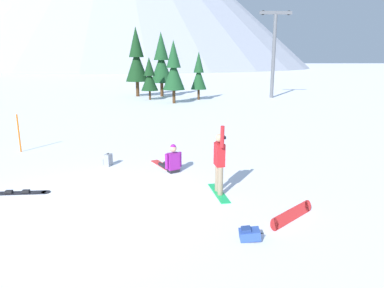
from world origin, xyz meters
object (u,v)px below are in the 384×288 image
(backpack_blue, at_px, (249,234))
(pine_tree_short, at_px, (174,69))
(snowboarder_midground, at_px, (171,161))
(pine_tree_leaning, at_px, (199,74))
(snowboarder_foreground, at_px, (219,161))
(pine_tree_young, at_px, (136,59))
(loose_snowboard_near_right, at_px, (292,214))
(trail_marker_pole, at_px, (19,133))
(pine_tree_twin, at_px, (149,77))
(pine_tree_tall, at_px, (161,62))
(loose_snowboard_near_left, at_px, (18,193))
(backpack_grey, at_px, (108,160))
(ski_lift_tower, at_px, (274,48))

(backpack_blue, xyz_separation_m, pine_tree_short, (-1.19, 24.50, 2.86))
(snowboarder_midground, relative_size, pine_tree_leaning, 0.38)
(snowboarder_foreground, xyz_separation_m, pine_tree_young, (-4.68, 28.24, 2.92))
(loose_snowboard_near_right, bearing_deg, backpack_blue, -144.73)
(trail_marker_pole, bearing_deg, pine_tree_twin, 77.05)
(pine_tree_tall, bearing_deg, backpack_blue, -85.59)
(pine_tree_young, distance_m, pine_tree_short, 7.51)
(loose_snowboard_near_left, bearing_deg, loose_snowboard_near_right, -16.73)
(pine_tree_young, bearing_deg, loose_snowboard_near_right, -78.34)
(snowboarder_midground, distance_m, pine_tree_young, 26.47)
(snowboarder_foreground, height_order, backpack_blue, snowboarder_foreground)
(backpack_blue, xyz_separation_m, backpack_grey, (-3.94, 5.69, 0.08))
(loose_snowboard_near_right, bearing_deg, trail_marker_pole, 142.50)
(snowboarder_foreground, relative_size, backpack_blue, 3.79)
(pine_tree_leaning, distance_m, ski_lift_tower, 8.19)
(snowboarder_midground, distance_m, trail_marker_pole, 7.03)
(loose_snowboard_near_right, distance_m, backpack_blue, 1.53)
(backpack_blue, distance_m, pine_tree_young, 31.56)
(snowboarder_foreground, height_order, pine_tree_twin, pine_tree_twin)
(trail_marker_pole, relative_size, pine_tree_leaning, 0.35)
(loose_snowboard_near_left, bearing_deg, snowboarder_foreground, -3.86)
(backpack_blue, relative_size, pine_tree_young, 0.08)
(snowboarder_foreground, relative_size, ski_lift_tower, 0.24)
(pine_tree_tall, relative_size, ski_lift_tower, 0.78)
(backpack_blue, relative_size, pine_tree_tall, 0.08)
(backpack_grey, bearing_deg, pine_tree_short, 81.66)
(loose_snowboard_near_left, xyz_separation_m, ski_lift_tower, (15.08, 25.52, 4.91))
(loose_snowboard_near_right, relative_size, loose_snowboard_near_left, 0.79)
(pine_tree_short, bearing_deg, backpack_grey, -98.34)
(loose_snowboard_near_left, bearing_deg, backpack_blue, -26.82)
(ski_lift_tower, bearing_deg, pine_tree_tall, 169.87)
(backpack_grey, bearing_deg, pine_tree_tall, 86.37)
(loose_snowboard_near_right, relative_size, backpack_blue, 2.71)
(pine_tree_twin, bearing_deg, backpack_grey, -91.22)
(loose_snowboard_near_right, height_order, backpack_grey, backpack_grey)
(pine_tree_short, bearing_deg, pine_tree_leaning, 47.67)
(snowboarder_foreground, bearing_deg, pine_tree_short, 92.39)
(trail_marker_pole, bearing_deg, backpack_grey, -29.32)
(loose_snowboard_near_right, bearing_deg, pine_tree_twin, 100.09)
(snowboarder_midground, height_order, pine_tree_tall, pine_tree_tall)
(snowboarder_foreground, xyz_separation_m, backpack_blue, (0.27, -2.70, -0.84))
(trail_marker_pole, bearing_deg, snowboarder_foreground, -34.30)
(backpack_grey, relative_size, pine_tree_tall, 0.07)
(pine_tree_leaning, bearing_deg, backpack_blue, -92.67)
(backpack_grey, bearing_deg, loose_snowboard_near_left, -130.11)
(backpack_grey, height_order, pine_tree_young, pine_tree_young)
(trail_marker_pole, bearing_deg, snowboarder_midground, -25.54)
(snowboarder_foreground, bearing_deg, pine_tree_leaning, 86.40)
(snowboarder_midground, relative_size, pine_tree_tall, 0.26)
(pine_tree_tall, bearing_deg, pine_tree_twin, -109.31)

